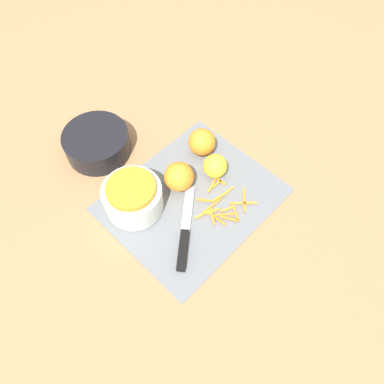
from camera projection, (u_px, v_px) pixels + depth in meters
name	position (u px, v px, depth m)	size (l,w,h in m)	color
ground_plane	(192.00, 199.00, 0.95)	(4.00, 4.00, 0.00)	#9E754C
cutting_board	(192.00, 199.00, 0.95)	(0.41, 0.34, 0.01)	slate
bowl_speckled	(133.00, 197.00, 0.90)	(0.14, 0.14, 0.09)	silver
bowl_dark	(97.00, 143.00, 1.00)	(0.17, 0.17, 0.07)	black
knife	(184.00, 241.00, 0.87)	(0.19, 0.16, 0.02)	black
orange_left	(202.00, 142.00, 0.99)	(0.07, 0.07, 0.07)	orange
orange_right	(179.00, 177.00, 0.93)	(0.08, 0.08, 0.08)	orange
lemon	(215.00, 166.00, 0.96)	(0.06, 0.06, 0.06)	yellow
peel_pile	(223.00, 204.00, 0.93)	(0.15, 0.13, 0.01)	orange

